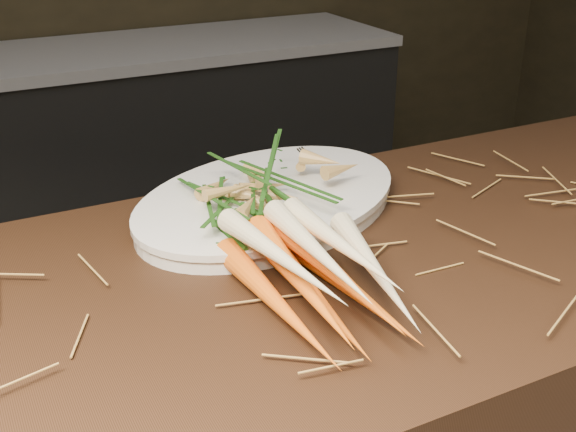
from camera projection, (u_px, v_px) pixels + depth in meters
back_counter at (166, 147)px, 2.92m from camera, size 1.82×0.62×0.84m
straw_bedding at (349, 249)px, 1.07m from camera, size 1.40×0.60×0.02m
root_veg_bunch at (269, 225)px, 1.05m from camera, size 0.22×0.59×0.11m
serving_platter at (269, 202)px, 1.22m from camera, size 0.60×0.51×0.03m
roasted_veg_heap at (269, 179)px, 1.20m from camera, size 0.30×0.26×0.06m
serving_fork at (344, 167)px, 1.32m from camera, size 0.05×0.19×0.00m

